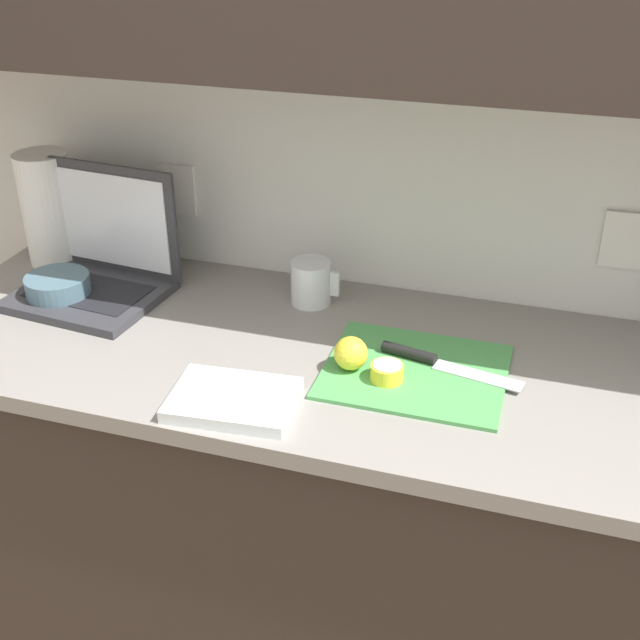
% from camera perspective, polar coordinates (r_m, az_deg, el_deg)
% --- Properties ---
extents(counter_unit, '(2.46, 0.64, 0.92)m').
position_cam_1_polar(counter_unit, '(1.82, 12.24, -16.20)').
color(counter_unit, '#332823').
rests_on(counter_unit, ground_plane).
extents(laptop, '(0.34, 0.29, 0.27)m').
position_cam_1_polar(laptop, '(1.86, -15.37, 3.82)').
color(laptop, '#333338').
rests_on(laptop, counter_unit).
extents(cutting_board, '(0.34, 0.29, 0.01)m').
position_cam_1_polar(cutting_board, '(1.53, 6.79, -3.65)').
color(cutting_board, '#4C9E51').
rests_on(cutting_board, counter_unit).
extents(knife, '(0.28, 0.08, 0.02)m').
position_cam_1_polar(knife, '(1.55, 7.56, -2.72)').
color(knife, silver).
rests_on(knife, cutting_board).
extents(lemon_half_cut, '(0.06, 0.06, 0.03)m').
position_cam_1_polar(lemon_half_cut, '(1.49, 4.79, -3.71)').
color(lemon_half_cut, yellow).
rests_on(lemon_half_cut, cutting_board).
extents(lemon_whole_beside, '(0.06, 0.06, 0.06)m').
position_cam_1_polar(lemon_whole_beside, '(1.51, 2.21, -2.38)').
color(lemon_whole_beside, yellow).
rests_on(lemon_whole_beside, cutting_board).
extents(measuring_cup, '(0.11, 0.09, 0.10)m').
position_cam_1_polar(measuring_cup, '(1.75, -0.63, 2.69)').
color(measuring_cup, silver).
rests_on(measuring_cup, counter_unit).
extents(bowl_white, '(0.14, 0.14, 0.06)m').
position_cam_1_polar(bowl_white, '(1.85, -18.11, 2.11)').
color(bowl_white, slate).
rests_on(bowl_white, counter_unit).
extents(paper_towel_roll, '(0.13, 0.13, 0.27)m').
position_cam_1_polar(paper_towel_roll, '(2.02, -18.71, 7.48)').
color(paper_towel_roll, white).
rests_on(paper_towel_roll, counter_unit).
extents(dish_towel, '(0.23, 0.18, 0.02)m').
position_cam_1_polar(dish_towel, '(1.44, -6.20, -5.67)').
color(dish_towel, white).
rests_on(dish_towel, counter_unit).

